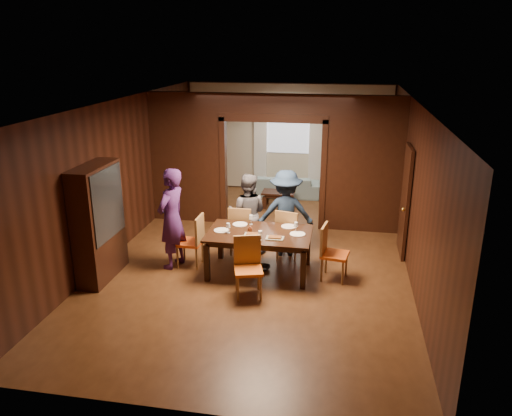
% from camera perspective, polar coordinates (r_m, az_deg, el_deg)
% --- Properties ---
extents(floor, '(9.00, 9.00, 0.00)m').
position_cam_1_polar(floor, '(9.79, 0.47, -5.11)').
color(floor, '#492A14').
rests_on(floor, ground).
extents(ceiling, '(5.50, 9.00, 0.02)m').
position_cam_1_polar(ceiling, '(9.03, 0.52, 12.01)').
color(ceiling, silver).
rests_on(ceiling, room_walls).
extents(room_walls, '(5.52, 9.01, 2.90)m').
position_cam_1_polar(room_walls, '(11.10, 2.14, 5.91)').
color(room_walls, black).
rests_on(room_walls, floor).
extents(person_purple, '(0.61, 0.77, 1.84)m').
position_cam_1_polar(person_purple, '(9.02, -9.61, -1.21)').
color(person_purple, '#441F5B').
rests_on(person_purple, floor).
extents(person_grey, '(0.77, 0.61, 1.57)m').
position_cam_1_polar(person_grey, '(9.59, -0.99, -0.61)').
color(person_grey, '#525158').
rests_on(person_grey, floor).
extents(person_navy, '(1.17, 0.79, 1.66)m').
position_cam_1_polar(person_navy, '(9.47, 3.41, -0.57)').
color(person_navy, '#19283E').
rests_on(person_navy, floor).
extents(sofa, '(1.94, 0.84, 0.55)m').
position_cam_1_polar(sofa, '(13.30, 3.17, 2.56)').
color(sofa, '#82A4AB').
rests_on(sofa, floor).
extents(serving_bowl, '(0.29, 0.29, 0.07)m').
position_cam_1_polar(serving_bowl, '(8.77, 0.75, -2.38)').
color(serving_bowl, black).
rests_on(serving_bowl, dining_table).
extents(dining_table, '(1.81, 1.12, 0.76)m').
position_cam_1_polar(dining_table, '(8.84, 0.37, -5.12)').
color(dining_table, black).
rests_on(dining_table, floor).
extents(coffee_table, '(0.80, 0.50, 0.40)m').
position_cam_1_polar(coffee_table, '(12.40, 2.57, 1.01)').
color(coffee_table, black).
rests_on(coffee_table, floor).
extents(chair_left, '(0.45, 0.45, 0.97)m').
position_cam_1_polar(chair_left, '(9.15, -7.60, -3.72)').
color(chair_left, '#F15516').
rests_on(chair_left, floor).
extents(chair_right, '(0.51, 0.51, 0.97)m').
position_cam_1_polar(chair_right, '(8.67, 9.00, -5.09)').
color(chair_right, '#DA5314').
rests_on(chair_right, floor).
extents(chair_far_l, '(0.45, 0.45, 0.97)m').
position_cam_1_polar(chair_far_l, '(9.62, -1.65, -2.43)').
color(chair_far_l, orange).
rests_on(chair_far_l, floor).
extents(chair_far_r, '(0.54, 0.54, 0.97)m').
position_cam_1_polar(chair_far_r, '(9.45, 3.89, -2.87)').
color(chair_far_r, orange).
rests_on(chair_far_r, floor).
extents(chair_near, '(0.54, 0.54, 0.97)m').
position_cam_1_polar(chair_near, '(8.01, -0.88, -6.91)').
color(chair_near, orange).
rests_on(chair_near, floor).
extents(hutch, '(0.40, 1.20, 2.00)m').
position_cam_1_polar(hutch, '(8.88, -17.55, -1.61)').
color(hutch, black).
rests_on(hutch, floor).
extents(door_right, '(0.06, 0.90, 2.10)m').
position_cam_1_polar(door_right, '(9.85, 16.67, 0.75)').
color(door_right, black).
rests_on(door_right, floor).
extents(window_far, '(1.20, 0.03, 1.30)m').
position_cam_1_polar(window_far, '(13.56, 3.70, 9.02)').
color(window_far, silver).
rests_on(window_far, back_wall).
extents(curtain_left, '(0.35, 0.06, 2.40)m').
position_cam_1_polar(curtain_left, '(13.70, 0.50, 7.24)').
color(curtain_left, white).
rests_on(curtain_left, back_wall).
extents(curtain_right, '(0.35, 0.06, 2.40)m').
position_cam_1_polar(curtain_right, '(13.53, 6.82, 6.98)').
color(curtain_right, white).
rests_on(curtain_right, back_wall).
extents(plate_left, '(0.27, 0.27, 0.01)m').
position_cam_1_polar(plate_left, '(8.80, -3.97, -2.56)').
color(plate_left, silver).
rests_on(plate_left, dining_table).
extents(plate_far_l, '(0.27, 0.27, 0.01)m').
position_cam_1_polar(plate_far_l, '(9.07, -1.83, -1.87)').
color(plate_far_l, white).
rests_on(plate_far_l, dining_table).
extents(plate_far_r, '(0.27, 0.27, 0.01)m').
position_cam_1_polar(plate_far_r, '(8.98, 3.76, -2.12)').
color(plate_far_r, silver).
rests_on(plate_far_r, dining_table).
extents(plate_right, '(0.27, 0.27, 0.01)m').
position_cam_1_polar(plate_right, '(8.64, 4.77, -2.98)').
color(plate_right, white).
rests_on(plate_right, dining_table).
extents(plate_near, '(0.27, 0.27, 0.01)m').
position_cam_1_polar(plate_near, '(8.35, -0.31, -3.69)').
color(plate_near, silver).
rests_on(plate_near, dining_table).
extents(platter_a, '(0.30, 0.20, 0.04)m').
position_cam_1_polar(platter_a, '(8.56, -0.36, -3.03)').
color(platter_a, gray).
rests_on(platter_a, dining_table).
extents(platter_b, '(0.30, 0.20, 0.04)m').
position_cam_1_polar(platter_b, '(8.43, 2.17, -3.40)').
color(platter_b, gray).
rests_on(platter_b, dining_table).
extents(wineglass_left, '(0.08, 0.08, 0.18)m').
position_cam_1_polar(wineglass_left, '(8.66, -3.20, -2.30)').
color(wineglass_left, silver).
rests_on(wineglass_left, dining_table).
extents(wineglass_far, '(0.08, 0.08, 0.18)m').
position_cam_1_polar(wineglass_far, '(9.05, -0.58, -1.34)').
color(wineglass_far, white).
rests_on(wineglass_far, dining_table).
extents(wineglass_right, '(0.08, 0.08, 0.18)m').
position_cam_1_polar(wineglass_right, '(8.72, 4.58, -2.18)').
color(wineglass_right, silver).
rests_on(wineglass_right, dining_table).
extents(tumbler, '(0.07, 0.07, 0.14)m').
position_cam_1_polar(tumbler, '(8.41, 0.48, -3.07)').
color(tumbler, white).
rests_on(tumbler, dining_table).
extents(condiment_jar, '(0.08, 0.08, 0.11)m').
position_cam_1_polar(condiment_jar, '(8.67, -0.70, -2.48)').
color(condiment_jar, '#512413').
rests_on(condiment_jar, dining_table).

